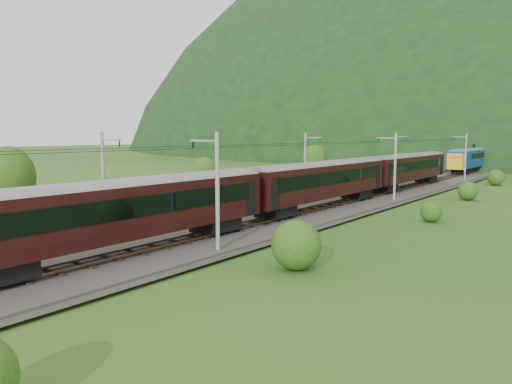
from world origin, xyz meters
The scene contains 14 objects.
ground centered at (0.00, 0.00, 0.00)m, with size 600.00×600.00×0.00m, color #234D18.
railbed centered at (0.00, 10.00, 0.15)m, with size 14.00×220.00×0.30m, color #38332D.
track_left centered at (-2.40, 10.00, 0.37)m, with size 2.40×220.00×0.27m.
track_right centered at (2.40, 10.00, 0.37)m, with size 2.40×220.00×0.27m.
catenary_left centered at (-6.12, 32.00, 4.50)m, with size 2.54×192.28×8.00m.
catenary_right centered at (6.12, 32.00, 4.50)m, with size 2.54×192.28×8.00m.
overhead_wires centered at (0.00, 10.00, 7.10)m, with size 4.83×198.00×0.03m.
mountain_ridge centered at (-120.00, 300.00, 0.00)m, with size 336.00×280.00×132.00m, color black.
train centered at (2.40, 8.06, 3.89)m, with size 3.33×160.85×5.81m.
hazard_post_near centered at (-0.30, 23.26, 1.01)m, with size 0.15×0.15×1.42m, color red.
hazard_post_far centered at (0.35, 41.21, 1.06)m, with size 0.16×0.16×1.52m, color red.
signal centered at (-3.48, 68.86, 1.41)m, with size 0.21×0.21×1.90m.
vegetation_left centered at (-14.32, 17.30, 2.55)m, with size 12.93×147.98×7.05m.
vegetation_right centered at (12.53, 12.13, 1.16)m, with size 6.26×103.60×2.73m.
Camera 1 is at (28.22, -25.22, 8.14)m, focal length 35.00 mm.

